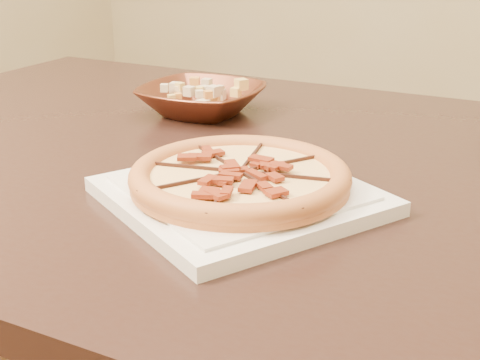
{
  "coord_description": "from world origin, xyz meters",
  "views": [
    {
      "loc": [
        0.5,
        -0.62,
        1.07
      ],
      "look_at": [
        0.09,
        0.01,
        0.78
      ],
      "focal_mm": 50.0,
      "sensor_mm": 36.0,
      "label": 1
    }
  ],
  "objects_px": {
    "pizza": "(240,177)",
    "bronze_bowl": "(202,100)",
    "dining_table": "(248,212)",
    "plate": "(240,195)"
  },
  "relations": [
    {
      "from": "pizza",
      "to": "bronze_bowl",
      "type": "height_order",
      "value": "bronze_bowl"
    },
    {
      "from": "dining_table",
      "to": "pizza",
      "type": "height_order",
      "value": "pizza"
    },
    {
      "from": "plate",
      "to": "pizza",
      "type": "distance_m",
      "value": 0.02
    },
    {
      "from": "dining_table",
      "to": "bronze_bowl",
      "type": "distance_m",
      "value": 0.27
    },
    {
      "from": "pizza",
      "to": "bronze_bowl",
      "type": "xyz_separation_m",
      "value": [
        -0.28,
        0.31,
        -0.01
      ]
    },
    {
      "from": "plate",
      "to": "bronze_bowl",
      "type": "xyz_separation_m",
      "value": [
        -0.28,
        0.31,
        0.02
      ]
    },
    {
      "from": "plate",
      "to": "bronze_bowl",
      "type": "distance_m",
      "value": 0.41
    },
    {
      "from": "pizza",
      "to": "dining_table",
      "type": "bearing_deg",
      "value": 119.31
    },
    {
      "from": "dining_table",
      "to": "pizza",
      "type": "xyz_separation_m",
      "value": [
        0.09,
        -0.16,
        0.12
      ]
    },
    {
      "from": "bronze_bowl",
      "to": "plate",
      "type": "bearing_deg",
      "value": -47.54
    }
  ]
}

